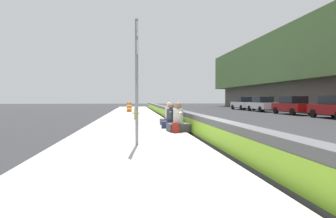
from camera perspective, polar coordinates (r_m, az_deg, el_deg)
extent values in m
plane|color=#2B2B2D|center=(9.13, 9.45, -7.25)|extent=(160.00, 160.00, 0.00)
cube|color=#B5B2A8|center=(8.76, -7.56, -7.17)|extent=(80.00, 4.40, 0.14)
cube|color=#545456|center=(9.07, 9.47, -4.60)|extent=(76.00, 0.44, 0.85)
cube|color=#8CC62D|center=(9.02, 8.08, -4.90)|extent=(74.48, 0.01, 0.54)
cylinder|color=gray|center=(8.22, -6.29, 5.31)|extent=(0.09, 0.09, 3.60)
cube|color=white|center=(8.44, -6.19, 15.53)|extent=(0.44, 0.02, 0.36)
cube|color=black|center=(8.44, -6.09, 15.53)|extent=(0.30, 0.01, 0.10)
cube|color=white|center=(8.34, -6.18, 12.19)|extent=(0.44, 0.02, 0.36)
cube|color=black|center=(8.34, -6.08, 12.19)|extent=(0.30, 0.01, 0.10)
cylinder|color=gold|center=(18.71, -6.46, -0.93)|extent=(0.24, 0.24, 0.72)
cone|color=gray|center=(18.70, -6.46, 0.41)|extent=(0.26, 0.26, 0.16)
cylinder|color=gray|center=(18.71, -5.94, -0.82)|extent=(0.10, 0.12, 0.10)
cylinder|color=gray|center=(18.71, -6.98, -0.83)|extent=(0.10, 0.12, 0.10)
cube|color=#424247|center=(11.72, 2.06, -3.69)|extent=(0.82, 0.93, 0.32)
cylinder|color=beige|center=(11.68, 2.06, -1.44)|extent=(0.41, 0.41, 0.60)
sphere|color=#8E6647|center=(11.67, 2.06, 0.69)|extent=(0.27, 0.27, 0.27)
cylinder|color=beige|center=(11.90, 1.76, -1.66)|extent=(0.32, 0.18, 0.53)
cylinder|color=beige|center=(11.47, 2.37, -1.80)|extent=(0.32, 0.18, 0.53)
cube|color=#23284C|center=(13.10, 0.60, -3.12)|extent=(0.84, 0.93, 0.30)
cylinder|color=#333842|center=(13.06, 0.60, -1.24)|extent=(0.38, 0.38, 0.57)
sphere|color=#8E6647|center=(13.05, 0.60, 0.55)|extent=(0.25, 0.25, 0.25)
cylinder|color=#333842|center=(13.28, 0.68, -1.43)|extent=(0.31, 0.19, 0.50)
cylinder|color=#333842|center=(12.86, 0.52, -1.54)|extent=(0.31, 0.19, 0.50)
cube|color=#424247|center=(14.56, 0.17, -2.58)|extent=(0.77, 0.89, 0.31)
cylinder|color=beige|center=(14.53, 0.17, -0.82)|extent=(0.40, 0.40, 0.59)
sphere|color=beige|center=(14.52, 0.17, 0.85)|extent=(0.26, 0.26, 0.26)
cylinder|color=beige|center=(14.75, -0.01, -1.00)|extent=(0.31, 0.16, 0.52)
cylinder|color=beige|center=(14.32, 0.35, -1.09)|extent=(0.31, 0.16, 0.52)
cube|color=maroon|center=(11.24, 1.43, -3.72)|extent=(0.32, 0.22, 0.40)
cube|color=maroon|center=(11.27, 2.13, -4.01)|extent=(0.22, 0.06, 0.20)
cylinder|color=orange|center=(29.31, -7.78, 0.36)|extent=(0.52, 0.52, 0.95)
cylinder|color=white|center=(29.31, -7.78, 0.73)|extent=(0.54, 0.54, 0.10)
cylinder|color=white|center=(29.32, -7.78, 0.08)|extent=(0.54, 0.54, 0.10)
cube|color=maroon|center=(24.32, 30.66, -0.07)|extent=(4.53, 1.88, 0.72)
cylinder|color=black|center=(25.03, 27.09, -0.79)|extent=(0.66, 0.23, 0.66)
cylinder|color=black|center=(26.01, 30.29, -0.74)|extent=(0.66, 0.23, 0.66)
cube|color=maroon|center=(29.01, 23.66, 0.34)|extent=(4.53, 1.89, 0.72)
cube|color=black|center=(28.91, 23.79, 1.70)|extent=(2.23, 1.66, 0.66)
cylinder|color=black|center=(29.83, 20.79, -0.27)|extent=(0.66, 0.23, 0.66)
cylinder|color=black|center=(30.70, 23.61, -0.25)|extent=(0.66, 0.23, 0.66)
cylinder|color=black|center=(27.34, 23.70, -0.51)|extent=(0.66, 0.23, 0.66)
cylinder|color=black|center=(28.29, 26.67, -0.48)|extent=(0.66, 0.23, 0.66)
cube|color=silver|center=(34.42, 18.29, 0.65)|extent=(4.52, 1.84, 0.72)
cube|color=black|center=(34.32, 18.38, 1.80)|extent=(2.22, 1.64, 0.66)
cylinder|color=black|center=(35.37, 16.01, 0.13)|extent=(0.66, 0.23, 0.66)
cylinder|color=black|center=(36.10, 18.53, 0.14)|extent=(0.66, 0.23, 0.66)
cylinder|color=black|center=(32.75, 18.02, -0.04)|extent=(0.66, 0.23, 0.66)
cylinder|color=black|center=(33.54, 20.69, -0.03)|extent=(0.66, 0.23, 0.66)
cube|color=silver|center=(39.43, 14.80, 0.85)|extent=(4.56, 1.95, 0.72)
cube|color=black|center=(39.34, 14.87, 1.85)|extent=(2.25, 1.69, 0.66)
cylinder|color=black|center=(40.44, 12.86, 0.39)|extent=(0.67, 0.24, 0.66)
cylinder|color=black|center=(41.11, 15.10, 0.39)|extent=(0.67, 0.24, 0.66)
cylinder|color=black|center=(37.78, 14.48, 0.26)|extent=(0.67, 0.24, 0.66)
cylinder|color=black|center=(38.50, 16.84, 0.27)|extent=(0.67, 0.24, 0.66)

